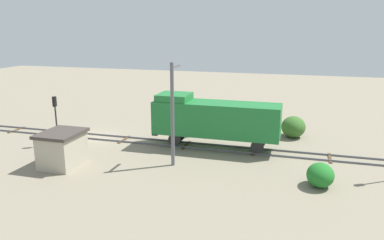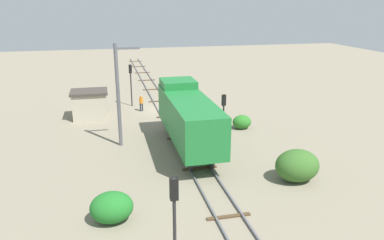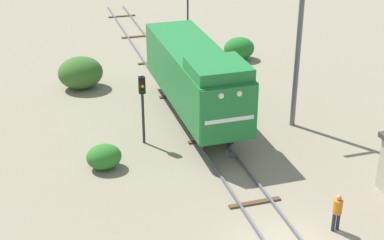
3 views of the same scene
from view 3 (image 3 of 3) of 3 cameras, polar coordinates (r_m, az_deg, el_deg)
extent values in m
cube|color=#4C3823|center=(26.23, 6.11, -7.97)|extent=(2.40, 0.24, 0.09)
cube|color=#4C3823|center=(31.20, 1.76, -1.93)|extent=(2.40, 0.24, 0.09)
cube|color=#4C3823|center=(36.55, -1.34, 2.41)|extent=(2.40, 0.24, 0.09)
cube|color=#4C3823|center=(42.14, -3.64, 5.62)|extent=(2.40, 0.24, 0.09)
cube|color=#4C3823|center=(47.88, -5.41, 8.06)|extent=(2.40, 0.24, 0.09)
cube|color=#4C3823|center=(53.72, -6.82, 9.97)|extent=(2.40, 0.24, 0.09)
cube|color=#1E7233|center=(32.53, 0.24, 4.44)|extent=(2.90, 11.00, 2.90)
cube|color=#1E7233|center=(28.44, 2.58, 4.98)|extent=(2.75, 2.80, 0.60)
cube|color=#1E7233|center=(27.71, 3.63, 0.43)|extent=(2.84, 0.10, 2.84)
cube|color=white|center=(27.76, 3.65, 0.02)|extent=(2.46, 0.06, 0.20)
sphere|color=white|center=(27.07, 2.84, 2.37)|extent=(0.28, 0.28, 0.28)
sphere|color=white|center=(27.36, 4.62, 2.58)|extent=(0.28, 0.28, 0.28)
cylinder|color=#262628|center=(28.30, 3.74, -3.21)|extent=(0.36, 0.50, 0.36)
cylinder|color=#262628|center=(29.95, 1.01, -1.75)|extent=(0.18, 1.10, 1.10)
cylinder|color=#262628|center=(30.37, 3.60, -1.38)|extent=(0.18, 1.10, 1.10)
cylinder|color=#262628|center=(36.40, -2.57, 3.42)|extent=(0.18, 1.10, 1.10)
cylinder|color=#262628|center=(36.75, -0.40, 3.67)|extent=(0.18, 1.10, 1.10)
cylinder|color=#262628|center=(30.26, -4.78, 0.92)|extent=(0.14, 0.14, 3.74)
cube|color=black|center=(29.70, -4.88, 3.40)|extent=(0.32, 0.24, 0.90)
sphere|color=#390606|center=(29.47, -4.84, 3.79)|extent=(0.16, 0.16, 0.16)
sphere|color=yellow|center=(29.57, -4.82, 3.28)|extent=(0.16, 0.16, 0.16)
sphere|color=black|center=(29.68, -4.80, 2.78)|extent=(0.16, 0.16, 0.16)
cylinder|color=#262628|center=(45.84, -0.42, 10.26)|extent=(0.14, 0.14, 4.52)
cylinder|color=#262B38|center=(24.93, 13.57, -9.58)|extent=(0.15, 0.15, 0.85)
cylinder|color=#262B38|center=(25.02, 13.97, -9.49)|extent=(0.15, 0.15, 0.85)
cylinder|color=orange|center=(24.57, 13.95, -8.13)|extent=(0.38, 0.38, 0.62)
sphere|color=tan|center=(24.34, 14.06, -7.30)|extent=(0.23, 0.23, 0.23)
cylinder|color=#595960|center=(31.83, 10.19, 6.04)|extent=(0.28, 0.28, 8.02)
ellipsoid|color=#356326|center=(38.06, -10.76, 4.52)|extent=(2.83, 2.32, 2.06)
ellipsoid|color=#206F26|center=(42.65, 4.58, 6.93)|extent=(2.23, 1.83, 1.62)
ellipsoid|color=#2C7226|center=(28.72, -8.54, -3.55)|extent=(1.71, 1.40, 1.24)
camera|label=1|loc=(53.86, 32.98, 17.74)|focal=35.00mm
camera|label=2|loc=(57.05, -2.00, 22.13)|focal=35.00mm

